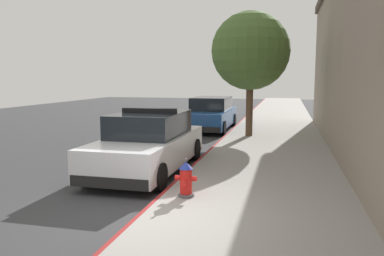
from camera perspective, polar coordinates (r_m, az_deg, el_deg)
The scene contains 7 objects.
ground_plane at distance 17.54m, azimuth -8.00°, elevation -1.10°, with size 32.18×60.00×0.20m, color #353538.
sidewalk_pavement at distance 16.28m, azimuth 12.01°, elevation -1.26°, with size 3.79×60.00×0.14m, color gray.
curb_painted_edge at distance 16.45m, azimuth 5.26°, elevation -1.03°, with size 0.08×60.00×0.14m, color maroon.
police_cruiser at distance 10.34m, azimuth -6.36°, elevation -2.28°, with size 1.94×4.84×1.68m.
parked_car_silver_ahead at distance 18.54m, azimuth 2.82°, elevation 2.03°, with size 1.94×4.84×1.56m.
fire_hydrant at distance 7.70m, azimuth -0.91°, elevation -7.58°, with size 0.44×0.40×0.76m.
street_tree at distance 15.76m, azimuth 8.62°, elevation 11.15°, with size 3.11×3.11×4.96m.
Camera 1 is at (2.38, -6.09, 2.48)m, focal length 36.13 mm.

